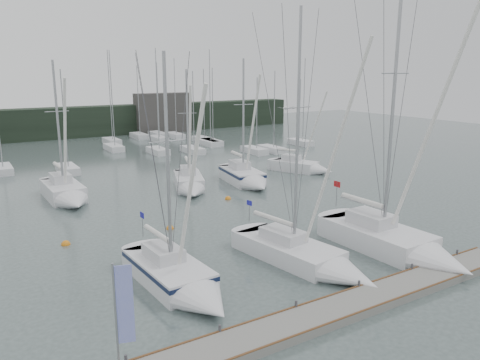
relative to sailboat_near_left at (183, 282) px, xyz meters
name	(u,v)px	position (x,y,z in m)	size (l,w,h in m)	color
ground	(279,273)	(5.52, -0.68, -0.56)	(160.00, 160.00, 0.00)	#41504E
dock	(343,308)	(5.52, -5.68, -0.36)	(24.00, 2.00, 0.40)	slate
far_treeline	(56,123)	(5.52, 61.32, 1.94)	(90.00, 4.00, 5.00)	black
far_building_right	(163,113)	(23.52, 59.32, 2.94)	(10.00, 3.00, 7.00)	#3B3936
mast_forest	(118,149)	(9.78, 42.39, -0.09)	(58.72, 27.48, 14.00)	silver
sailboat_near_left	(183,282)	(0.00, 0.00, 0.00)	(3.26, 9.01, 12.83)	silver
sailboat_near_center	(315,261)	(7.57, -1.33, -0.06)	(4.31, 10.04, 15.30)	silver
sailboat_near_right	(405,247)	(13.30, -2.76, 0.08)	(3.69, 10.50, 18.30)	silver
sailboat_mid_b	(67,195)	(-1.37, 20.38, 0.07)	(2.98, 8.24, 12.71)	silver
sailboat_mid_c	(190,185)	(9.19, 18.33, 0.03)	(4.93, 8.06, 11.84)	silver
sailboat_mid_d	(247,179)	(14.97, 17.48, 0.09)	(4.05, 8.47, 12.99)	silver
sailboat_mid_e	(306,167)	(23.62, 19.16, -0.03)	(4.99, 7.21, 10.80)	silver
buoy_a	(170,229)	(3.34, 9.42, -0.56)	(0.54, 0.54, 0.54)	orange
buoy_b	(228,199)	(10.79, 14.06, -0.56)	(0.54, 0.54, 0.54)	orange
buoy_c	(66,245)	(-3.64, 10.06, -0.56)	(0.57, 0.57, 0.57)	orange
dock_banner	(122,311)	(-4.75, -5.56, 2.40)	(0.64, 0.24, 4.33)	gray
seagull	(286,108)	(6.66, 0.52, 8.41)	(0.95, 0.44, 0.19)	white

